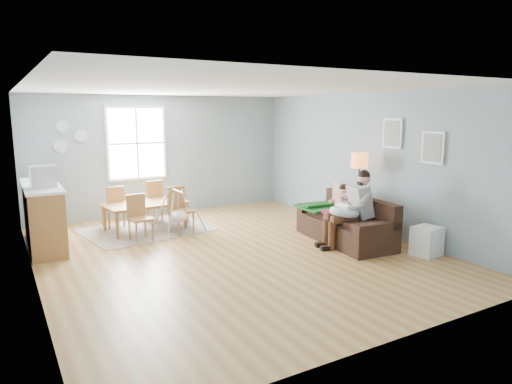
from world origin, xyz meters
TOP-DOWN VIEW (x-y plane):
  - room at (0.00, 0.00)m, footprint 8.40×9.40m
  - window at (-0.60, 3.46)m, footprint 1.32×0.08m
  - pictures at (2.97, -1.05)m, footprint 0.05×1.34m
  - wall_plates at (-2.00, 3.47)m, footprint 0.67×0.02m
  - sofa at (2.12, -0.43)m, footprint 1.07×2.10m
  - green_throw at (2.11, 0.24)m, footprint 0.97×0.81m
  - beige_pillow at (2.38, 0.07)m, footprint 0.24×0.50m
  - father at (1.96, -0.71)m, footprint 1.01×0.58m
  - nursing_pillow at (1.81, -0.69)m, footprint 0.57×0.55m
  - infant at (1.81, -0.66)m, footprint 0.15×0.37m
  - toddler at (2.06, -0.24)m, footprint 0.55×0.31m
  - floor_lamp at (2.60, -0.17)m, footprint 0.32×0.32m
  - storage_cube at (2.69, -1.72)m, footprint 0.48×0.44m
  - rug at (-0.82, 2.19)m, footprint 2.59×2.12m
  - dining_table at (-0.82, 2.19)m, footprint 1.67×1.05m
  - chair_sw at (-1.15, 1.55)m, footprint 0.43×0.43m
  - chair_se at (-0.32, 1.68)m, footprint 0.48×0.48m
  - chair_nw at (-1.32, 2.70)m, footprint 0.45×0.45m
  - chair_ne at (-0.49, 2.82)m, footprint 0.49×0.49m
  - counter at (-2.70, 1.95)m, footprint 0.61×1.99m
  - monitor at (-2.69, 1.58)m, footprint 0.39×0.37m
  - baby_swing at (-0.40, 1.48)m, footprint 0.88×0.90m

SIDE VIEW (x-z plane):
  - rug at x=-0.82m, z-range 0.00..0.01m
  - storage_cube at x=2.69m, z-range 0.00..0.48m
  - dining_table at x=-0.82m, z-range 0.00..0.56m
  - sofa at x=2.12m, z-range -0.12..0.70m
  - baby_swing at x=-0.40m, z-range -0.04..0.82m
  - chair_sw at x=-1.15m, z-range 0.05..0.90m
  - chair_nw at x=-1.32m, z-range 0.05..0.91m
  - chair_se at x=-0.32m, z-range 0.06..0.96m
  - chair_ne at x=-0.49m, z-range 0.06..0.97m
  - green_throw at x=2.11m, z-range 0.50..0.54m
  - counter at x=-2.70m, z-range 0.01..1.12m
  - nursing_pillow at x=1.81m, z-range 0.53..0.74m
  - toddler at x=2.06m, z-range 0.28..1.11m
  - father at x=1.96m, z-range 0.04..1.39m
  - infant at x=1.81m, z-range 0.65..0.79m
  - beige_pillow at x=2.38m, z-range 0.50..0.98m
  - monitor at x=-2.69m, z-range 1.11..1.47m
  - floor_lamp at x=2.60m, z-range 0.52..2.09m
  - window at x=-0.60m, z-range 0.84..2.46m
  - wall_plates at x=-2.00m, z-range 1.50..2.16m
  - pictures at x=2.97m, z-range 1.48..2.22m
  - room at x=0.00m, z-range 0.47..4.37m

